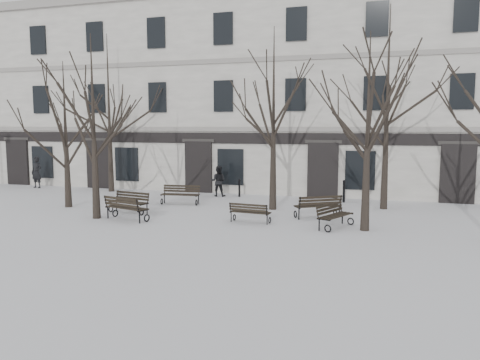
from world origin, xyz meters
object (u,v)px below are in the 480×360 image
at_px(bench_1, 125,207).
at_px(tree_0, 65,117).
at_px(bench_4, 318,205).
at_px(bench_0, 130,201).
at_px(bench_2, 250,212).
at_px(bench_5, 334,215).
at_px(tree_2, 368,108).
at_px(bench_3, 181,194).
at_px(tree_1, 93,104).

bearing_deg(bench_1, tree_0, -8.37).
relative_size(bench_1, bench_4, 1.05).
height_order(bench_0, bench_2, bench_0).
distance_m(bench_2, bench_5, 3.23).
xyz_separation_m(tree_0, bench_5, (12.32, -1.00, -3.69)).
xyz_separation_m(tree_0, tree_2, (13.43, -1.16, 0.21)).
distance_m(bench_1, bench_4, 7.82).
distance_m(bench_1, bench_5, 8.19).
distance_m(bench_3, bench_4, 6.99).
bearing_deg(bench_5, tree_1, 120.56).
distance_m(tree_1, bench_1, 4.31).
relative_size(bench_0, bench_3, 1.00).
xyz_separation_m(tree_2, bench_2, (-4.34, 0.09, -3.95)).
bearing_deg(bench_4, tree_2, 103.59).
xyz_separation_m(bench_4, bench_5, (0.80, -1.70, -0.03)).
bearing_deg(tree_2, tree_0, 175.08).
bearing_deg(bench_1, tree_2, -157.33).
relative_size(tree_1, bench_1, 3.64).
distance_m(tree_1, tree_2, 10.64).
relative_size(bench_3, bench_5, 1.02).
relative_size(bench_0, bench_5, 1.02).
bearing_deg(bench_0, tree_2, 7.25).
bearing_deg(bench_0, bench_2, 5.25).
relative_size(bench_0, bench_1, 0.93).
bearing_deg(tree_1, bench_0, 65.36).
bearing_deg(bench_0, tree_1, -103.62).
xyz_separation_m(bench_3, bench_5, (7.62, -3.23, -0.02)).
height_order(tree_1, bench_1, tree_1).
relative_size(tree_1, tree_2, 1.05).
xyz_separation_m(bench_1, bench_5, (8.13, 1.02, -0.04)).
height_order(tree_1, bench_3, tree_1).
height_order(bench_1, bench_5, bench_1).
bearing_deg(bench_5, bench_4, 49.83).
bearing_deg(tree_0, tree_2, -4.92).
distance_m(bench_0, bench_2, 5.62).
relative_size(tree_1, bench_2, 4.53).
distance_m(tree_0, bench_5, 12.90).
bearing_deg(tree_0, bench_0, -8.14).
height_order(tree_0, bench_3, tree_0).
xyz_separation_m(tree_1, tree_2, (10.61, 0.82, -0.23)).
xyz_separation_m(bench_0, bench_1, (0.69, -1.52, 0.03)).
distance_m(tree_1, bench_3, 6.18).
distance_m(tree_0, bench_3, 6.37).
xyz_separation_m(bench_2, bench_4, (2.43, 1.77, 0.09)).
distance_m(tree_1, bench_5, 10.40).
bearing_deg(bench_0, bench_3, 77.32).
distance_m(bench_0, bench_4, 8.11).
bearing_deg(tree_0, tree_1, -34.95).
xyz_separation_m(tree_1, bench_2, (6.27, 0.91, -4.19)).
distance_m(bench_0, bench_1, 1.67).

